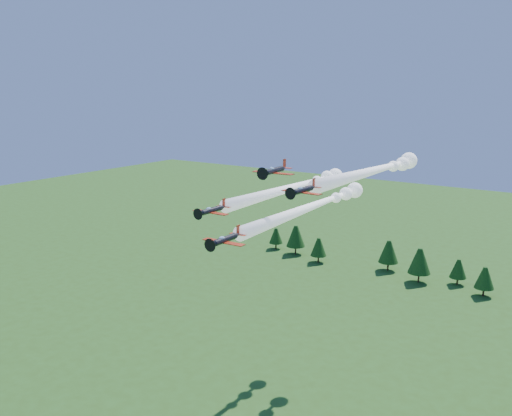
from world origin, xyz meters
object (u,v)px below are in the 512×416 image
Objects in this scene: plane_lead at (315,205)px; plane_right at (377,170)px; plane_slot at (274,171)px; plane_left at (297,186)px.

plane_lead is 14.68m from plane_right.
plane_slot reaches higher than plane_right.
plane_right is (19.30, -1.15, 5.46)m from plane_left.
plane_lead is at bearing -38.24° from plane_left.
plane_slot is at bearing -95.93° from plane_lead.
plane_lead is at bearing -153.99° from plane_right.
plane_lead is at bearing 82.15° from plane_slot.
plane_slot reaches higher than plane_lead.
plane_left is 1.08× the size of plane_right.
plane_lead is 1.06× the size of plane_left.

